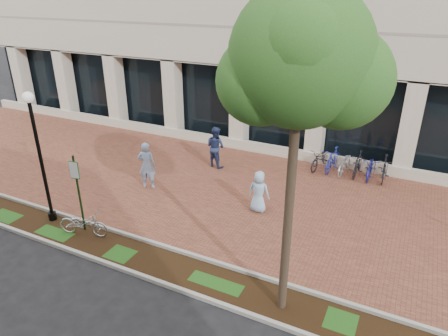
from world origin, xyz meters
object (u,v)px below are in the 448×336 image
at_px(parking_sign, 77,185).
at_px(pedestrian_left, 147,165).
at_px(street_tree, 302,66).
at_px(pedestrian_right, 259,192).
at_px(pedestrian_mid, 216,147).
at_px(lamppost, 39,152).
at_px(locked_bicycle, 83,223).
at_px(bike_rack_cluster, 351,163).

height_order(parking_sign, pedestrian_left, parking_sign).
distance_m(street_tree, pedestrian_right, 7.34).
height_order(street_tree, pedestrian_mid, street_tree).
height_order(street_tree, pedestrian_left, street_tree).
xyz_separation_m(parking_sign, lamppost, (-1.52, -0.00, 0.89)).
bearing_deg(parking_sign, pedestrian_mid, 64.84).
xyz_separation_m(pedestrian_left, pedestrian_right, (4.86, 0.23, -0.20)).
bearing_deg(street_tree, pedestrian_right, 119.53).
bearing_deg(pedestrian_mid, lamppost, 80.60).
height_order(parking_sign, lamppost, lamppost).
distance_m(street_tree, locked_bicycle, 9.16).
xyz_separation_m(parking_sign, street_tree, (7.35, -0.44, 4.49)).
xyz_separation_m(pedestrian_right, bike_rack_cluster, (2.49, 4.88, -0.29)).
distance_m(parking_sign, street_tree, 8.62).
distance_m(locked_bicycle, pedestrian_mid, 7.20).
bearing_deg(pedestrian_mid, parking_sign, 91.96).
bearing_deg(parking_sign, lamppost, 167.93).
bearing_deg(lamppost, pedestrian_mid, 65.60).
relative_size(locked_bicycle, pedestrian_left, 0.87).
distance_m(street_tree, pedestrian_mid, 10.67).
xyz_separation_m(lamppost, pedestrian_left, (1.57, 3.64, -1.63)).
height_order(lamppost, street_tree, street_tree).
relative_size(lamppost, pedestrian_right, 2.91).
bearing_deg(bike_rack_cluster, lamppost, -129.92).
relative_size(parking_sign, bike_rack_cluster, 0.78).
height_order(street_tree, pedestrian_right, street_tree).
height_order(parking_sign, bike_rack_cluster, parking_sign).
distance_m(parking_sign, pedestrian_mid, 7.06).
height_order(parking_sign, locked_bicycle, parking_sign).
height_order(lamppost, pedestrian_right, lamppost).
relative_size(pedestrian_right, bike_rack_cluster, 0.45).
xyz_separation_m(locked_bicycle, pedestrian_mid, (1.35, 7.06, 0.51)).
relative_size(locked_bicycle, pedestrian_right, 1.09).
height_order(pedestrian_left, pedestrian_mid, pedestrian_left).
height_order(parking_sign, street_tree, street_tree).
xyz_separation_m(locked_bicycle, bike_rack_cluster, (7.16, 8.98, 0.05)).
distance_m(pedestrian_right, bike_rack_cluster, 5.49).
relative_size(street_tree, locked_bicycle, 4.49).
xyz_separation_m(lamppost, pedestrian_right, (6.43, 3.87, -1.83)).
bearing_deg(street_tree, lamppost, 177.20).
distance_m(lamppost, pedestrian_right, 7.72).
bearing_deg(pedestrian_right, locked_bicycle, 37.31).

